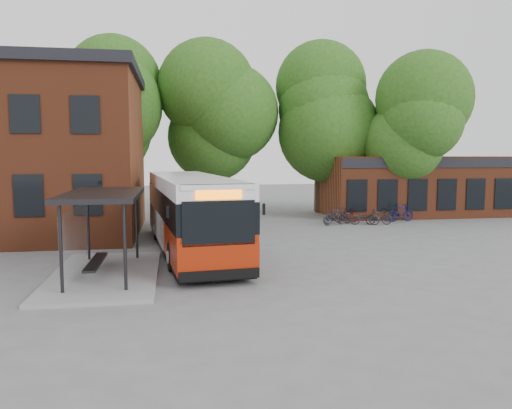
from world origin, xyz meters
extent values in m
plane|color=#605F62|center=(0.00, 0.00, 0.00)|extent=(100.00, 100.00, 0.00)
imported|color=black|center=(7.47, 10.09, 0.49)|extent=(1.94, 0.90, 0.98)
imported|color=#23242B|center=(7.14, 9.60, 0.53)|extent=(1.84, 1.15, 1.07)
imported|color=#590F12|center=(8.19, 10.60, 0.40)|extent=(1.52, 0.57, 0.79)
imported|color=black|center=(9.74, 9.32, 0.47)|extent=(1.61, 0.71, 0.94)
imported|color=#27282D|center=(8.90, 9.38, 0.45)|extent=(1.81, 1.13, 0.90)
imported|color=#081042|center=(11.61, 10.41, 0.56)|extent=(1.92, 0.84, 1.12)
camera|label=1|loc=(-2.15, -18.25, 4.12)|focal=35.00mm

